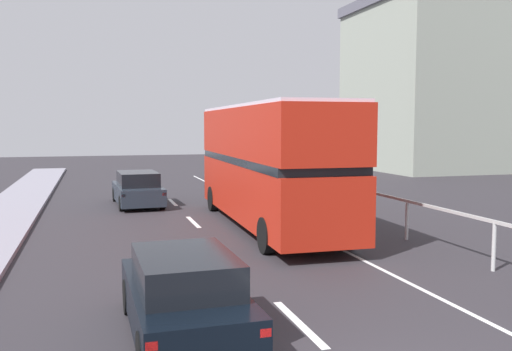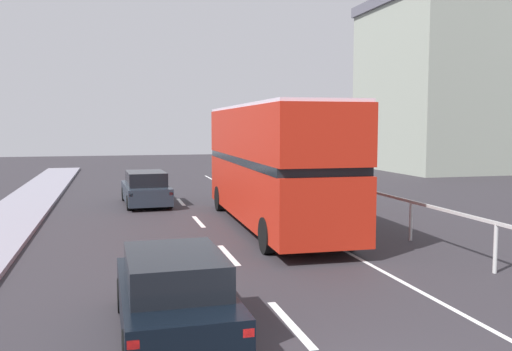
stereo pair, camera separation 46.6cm
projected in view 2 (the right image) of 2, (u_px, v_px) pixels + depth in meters
lane_paint_markings at (295, 249)px, 15.64m from camera, size 3.38×46.00×0.01m
bridge_side_railing at (411, 208)px, 16.65m from camera, size 0.10×42.00×1.23m
distant_building_block at (509, 85)px, 44.50m from camera, size 22.34×11.96×13.38m
double_decker_bus_red at (272, 162)px, 18.82m from camera, size 2.83×10.89×4.17m
hatchback_car_near at (174, 295)px, 9.15m from camera, size 1.82×4.13×1.43m
sedan_car_ahead at (146, 189)px, 24.24m from camera, size 2.02×4.56×1.48m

